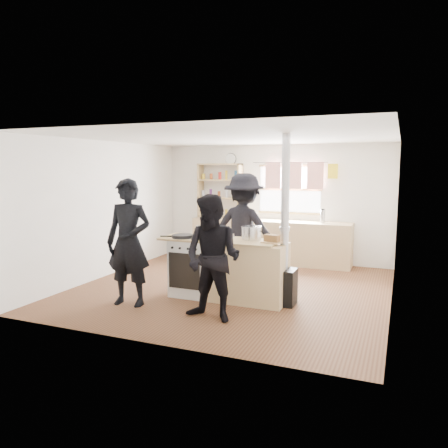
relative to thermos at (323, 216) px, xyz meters
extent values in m
cube|color=brown|center=(-1.10, -2.22, -1.04)|extent=(5.00, 5.00, 0.01)
cube|color=tan|center=(-1.10, 0.00, -0.58)|extent=(3.40, 0.55, 0.90)
cube|color=tan|center=(-2.30, 0.12, -0.10)|extent=(1.00, 0.28, 0.03)
cube|color=tan|center=(-2.30, 0.12, 0.30)|extent=(1.00, 0.28, 0.03)
cube|color=tan|center=(-2.30, 0.12, 0.70)|extent=(1.00, 0.28, 0.03)
cube|color=tan|center=(-2.30, 0.12, 1.05)|extent=(1.00, 0.28, 0.03)
cube|color=tan|center=(-2.78, 0.12, 0.47)|extent=(0.04, 0.28, 1.20)
cube|color=tan|center=(-1.82, 0.12, 0.47)|extent=(0.04, 0.28, 1.20)
cylinder|color=silver|center=(0.00, 0.00, 0.00)|extent=(0.10, 0.10, 0.27)
cube|color=white|center=(-1.55, -2.77, -0.58)|extent=(0.60, 0.60, 0.90)
cube|color=#D9BA83|center=(-0.65, -2.77, -0.58)|extent=(1.20, 0.60, 0.90)
cube|color=tan|center=(-1.10, -2.77, -0.12)|extent=(1.84, 0.64, 0.03)
cylinder|color=black|center=(-1.67, -2.90, -0.08)|extent=(0.44, 0.44, 0.05)
cylinder|color=#3C6221|center=(-1.67, -2.90, -0.06)|extent=(0.30, 0.30, 0.02)
cube|color=silver|center=(-1.08, -2.72, -0.07)|extent=(0.36, 0.28, 0.06)
cube|color=brown|center=(-1.08, -2.72, -0.05)|extent=(0.30, 0.24, 0.02)
cylinder|color=silver|center=(-1.41, -2.68, -0.02)|extent=(0.25, 0.25, 0.17)
cylinder|color=silver|center=(-1.41, -2.68, 0.07)|extent=(0.25, 0.25, 0.01)
sphere|color=black|center=(-1.41, -2.68, 0.08)|extent=(0.03, 0.03, 0.03)
cylinder|color=silver|center=(-0.62, -2.65, -0.01)|extent=(0.30, 0.30, 0.19)
cylinder|color=silver|center=(-0.62, -2.65, 0.10)|extent=(0.31, 0.31, 0.01)
sphere|color=black|center=(-0.62, -2.65, 0.11)|extent=(0.03, 0.03, 0.03)
cube|color=tan|center=(-0.25, -2.82, -0.09)|extent=(0.32, 0.26, 0.02)
cube|color=olive|center=(-0.25, -2.82, -0.03)|extent=(0.24, 0.16, 0.10)
cube|color=black|center=(-0.09, -2.72, -0.77)|extent=(0.35, 0.35, 0.53)
cylinder|color=#ADADB2|center=(-0.09, -2.72, 0.48)|extent=(0.12, 0.12, 1.97)
imported|color=black|center=(-2.20, -3.58, -0.10)|extent=(0.73, 0.52, 1.87)
imported|color=black|center=(-0.79, -3.72, -0.20)|extent=(0.89, 0.73, 1.68)
imported|color=black|center=(-1.03, -1.83, -0.07)|extent=(1.31, 0.84, 1.92)
camera|label=1|loc=(1.48, -8.86, 1.00)|focal=35.00mm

